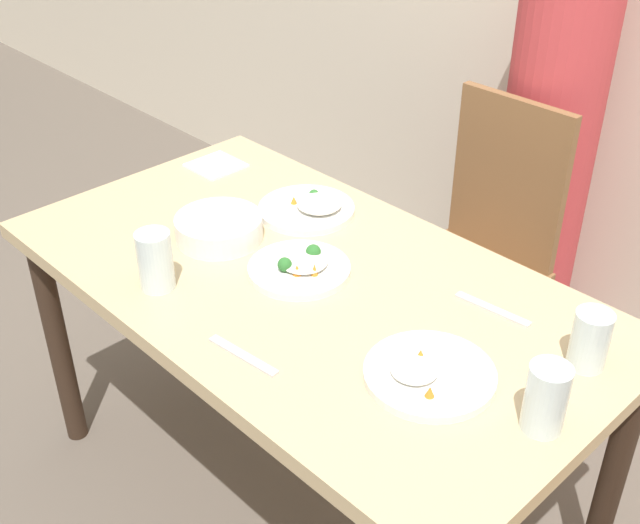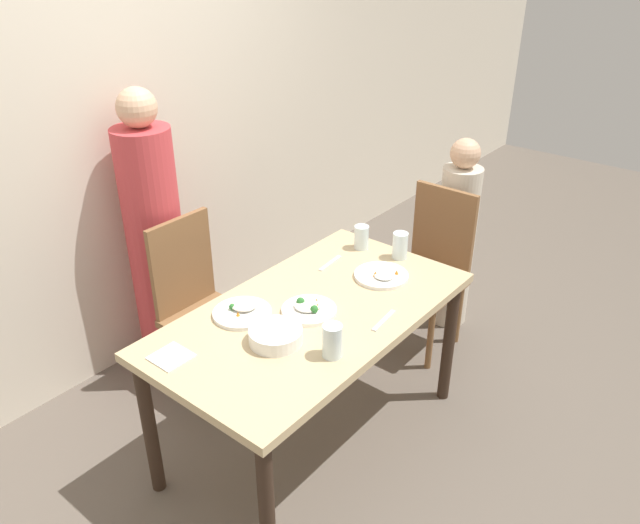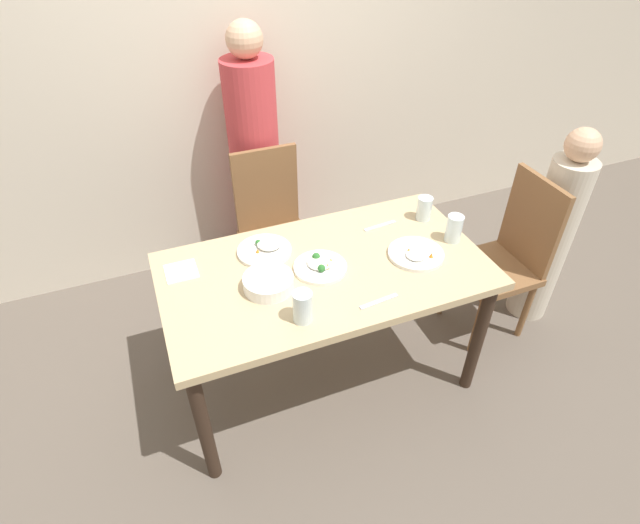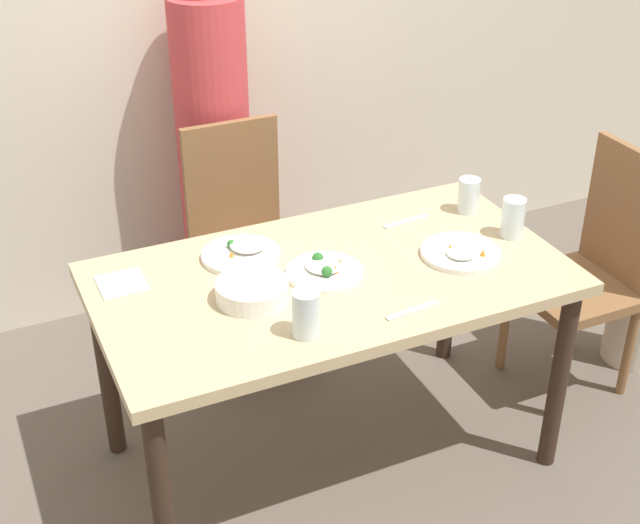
{
  "view_description": "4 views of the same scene",
  "coord_description": "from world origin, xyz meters",
  "px_view_note": "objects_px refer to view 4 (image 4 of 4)",
  "views": [
    {
      "loc": [
        1.13,
        -1.05,
        1.78
      ],
      "look_at": [
        0.01,
        0.04,
        0.78
      ],
      "focal_mm": 45.0,
      "sensor_mm": 36.0,
      "label": 1
    },
    {
      "loc": [
        -1.76,
        -1.47,
        2.23
      ],
      "look_at": [
        0.11,
        0.05,
        0.92
      ],
      "focal_mm": 35.0,
      "sensor_mm": 36.0,
      "label": 2
    },
    {
      "loc": [
        -0.66,
        -1.61,
        2.18
      ],
      "look_at": [
        -0.04,
        -0.03,
        0.82
      ],
      "focal_mm": 28.0,
      "sensor_mm": 36.0,
      "label": 3
    },
    {
      "loc": [
        -1.02,
        -2.14,
        2.18
      ],
      "look_at": [
        -0.0,
        0.08,
        0.75
      ],
      "focal_mm": 50.0,
      "sensor_mm": 36.0,
      "label": 4
    }
  ],
  "objects_px": {
    "chair_adult_spot": "(244,240)",
    "glass_water_tall": "(469,196)",
    "bowl_curry": "(252,290)",
    "person_adult": "(215,155)",
    "plate_rice_adult": "(242,252)",
    "chair_child_spot": "(593,267)"
  },
  "relations": [
    {
      "from": "person_adult",
      "to": "bowl_curry",
      "type": "xyz_separation_m",
      "value": [
        -0.25,
        -1.1,
        0.05
      ]
    },
    {
      "from": "chair_adult_spot",
      "to": "chair_child_spot",
      "type": "relative_size",
      "value": 1.0
    },
    {
      "from": "chair_adult_spot",
      "to": "bowl_curry",
      "type": "height_order",
      "value": "chair_adult_spot"
    },
    {
      "from": "glass_water_tall",
      "to": "plate_rice_adult",
      "type": "bearing_deg",
      "value": 177.83
    },
    {
      "from": "person_adult",
      "to": "plate_rice_adult",
      "type": "bearing_deg",
      "value": -102.68
    },
    {
      "from": "glass_water_tall",
      "to": "person_adult",
      "type": "bearing_deg",
      "value": 126.13
    },
    {
      "from": "chair_adult_spot",
      "to": "glass_water_tall",
      "type": "distance_m",
      "value": 0.91
    },
    {
      "from": "chair_adult_spot",
      "to": "glass_water_tall",
      "type": "height_order",
      "value": "chair_adult_spot"
    },
    {
      "from": "chair_adult_spot",
      "to": "plate_rice_adult",
      "type": "height_order",
      "value": "chair_adult_spot"
    },
    {
      "from": "chair_adult_spot",
      "to": "person_adult",
      "type": "bearing_deg",
      "value": 90.0
    },
    {
      "from": "bowl_curry",
      "to": "chair_adult_spot",
      "type": "bearing_deg",
      "value": 72.21
    },
    {
      "from": "chair_adult_spot",
      "to": "chair_child_spot",
      "type": "xyz_separation_m",
      "value": [
        1.1,
        -0.73,
        0.0
      ]
    },
    {
      "from": "chair_adult_spot",
      "to": "bowl_curry",
      "type": "distance_m",
      "value": 0.87
    },
    {
      "from": "bowl_curry",
      "to": "plate_rice_adult",
      "type": "xyz_separation_m",
      "value": [
        0.06,
        0.25,
        -0.02
      ]
    },
    {
      "from": "chair_adult_spot",
      "to": "person_adult",
      "type": "height_order",
      "value": "person_adult"
    },
    {
      "from": "chair_child_spot",
      "to": "person_adult",
      "type": "bearing_deg",
      "value": -133.45
    },
    {
      "from": "bowl_curry",
      "to": "chair_child_spot",
      "type": "bearing_deg",
      "value": 2.14
    },
    {
      "from": "person_adult",
      "to": "glass_water_tall",
      "type": "height_order",
      "value": "person_adult"
    },
    {
      "from": "chair_adult_spot",
      "to": "bowl_curry",
      "type": "relative_size",
      "value": 4.34
    },
    {
      "from": "plate_rice_adult",
      "to": "chair_adult_spot",
      "type": "bearing_deg",
      "value": 70.37
    },
    {
      "from": "chair_child_spot",
      "to": "chair_adult_spot",
      "type": "bearing_deg",
      "value": -123.62
    },
    {
      "from": "glass_water_tall",
      "to": "chair_adult_spot",
      "type": "bearing_deg",
      "value": 138.58
    }
  ]
}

